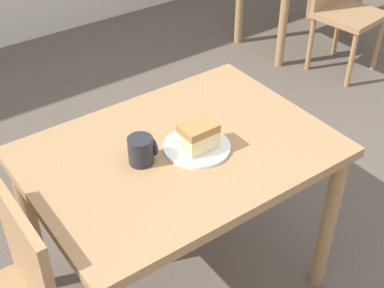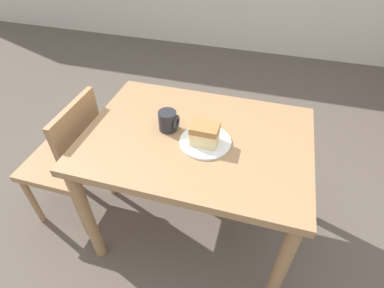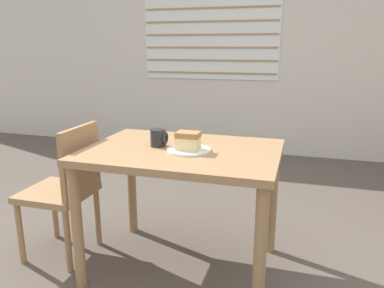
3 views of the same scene
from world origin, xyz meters
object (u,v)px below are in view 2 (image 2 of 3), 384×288
object	(u,v)px
dining_table_near	(197,152)
chair_near_window	(70,159)
cake_slice	(205,134)
coffee_mug	(168,121)
plate	(205,142)

from	to	relation	value
dining_table_near	chair_near_window	world-z (taller)	chair_near_window
dining_table_near	cake_slice	xyz separation A→B (m)	(0.05, -0.05, 0.17)
dining_table_near	coffee_mug	size ratio (longest dim) A/B	10.82
dining_table_near	plate	distance (m)	0.13
dining_table_near	plate	world-z (taller)	plate
chair_near_window	plate	xyz separation A→B (m)	(0.78, 0.04, 0.29)
dining_table_near	plate	size ratio (longest dim) A/B	4.47
dining_table_near	plate	bearing A→B (deg)	-35.28
coffee_mug	plate	bearing A→B (deg)	-14.13
chair_near_window	cake_slice	distance (m)	0.85
dining_table_near	chair_near_window	bearing A→B (deg)	-174.35
cake_slice	coffee_mug	size ratio (longest dim) A/B	1.25
cake_slice	plate	bearing A→B (deg)	82.22
chair_near_window	plate	distance (m)	0.83
dining_table_near	cake_slice	distance (m)	0.18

